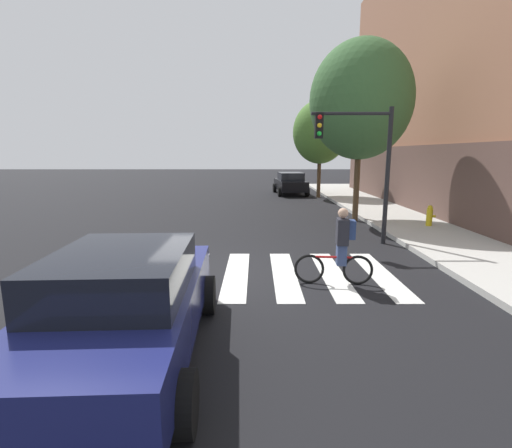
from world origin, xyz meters
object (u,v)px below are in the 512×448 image
Objects in this scene: cyclist at (342,247)px; street_tree_near at (362,100)px; sedan_near at (128,304)px; traffic_light_near at (363,152)px; street_tree_mid at (322,132)px; fire_hydrant at (431,216)px; manhole_cover at (149,326)px; sedan_mid at (292,183)px.

street_tree_near is at bearing 72.95° from cyclist.
sedan_near is at bearing -139.54° from cyclist.
sedan_near is 2.74× the size of cyclist.
street_tree_mid reaches higher than traffic_light_near.
fire_hydrant is at bearing 47.45° from sedan_near.
traffic_light_near is at bearing -103.65° from street_tree_near.
cyclist is at bearing 40.46° from sedan_near.
street_tree_mid is (2.26, 16.45, 3.31)m from cyclist.
sedan_near is 13.05m from street_tree_near.
manhole_cover is 0.14× the size of sedan_near.
manhole_cover is at bearing 93.15° from sedan_near.
cyclist is 16.93m from street_tree_mid.
traffic_light_near is 4.60m from fire_hydrant.
street_tree_mid reaches higher than manhole_cover.
sedan_near is 6.00× the size of fire_hydrant.
sedan_near is at bearing -118.79° from street_tree_near.
cyclist reaches higher than manhole_cover.
traffic_light_near is (0.82, -14.63, 2.07)m from sedan_mid.
cyclist reaches higher than sedan_near.
street_tree_mid is at bearing 72.32° from manhole_cover.
sedan_mid is 0.62× the size of street_tree_near.
fire_hydrant reaches higher than manhole_cover.
manhole_cover is 12.54m from street_tree_near.
sedan_mid is at bearing 88.16° from cyclist.
sedan_mid is 11.49m from street_tree_near.
sedan_near is 0.76× the size of street_tree_mid.
manhole_cover is at bearing -136.19° from fire_hydrant.
cyclist reaches higher than sedan_mid.
cyclist is 7.59m from fire_hydrant.
cyclist is (-0.59, -18.38, 0.06)m from sedan_mid.
traffic_light_near is at bearing 48.90° from manhole_cover.
street_tree_near is (2.40, 7.81, 4.08)m from cyclist.
street_tree_near reaches higher than traffic_light_near.
street_tree_mid is (5.89, 18.47, 4.15)m from manhole_cover.
manhole_cover is 19.83m from street_tree_mid.
cyclist is 4.48m from traffic_light_near.
street_tree_near reaches higher than sedan_near.
traffic_light_near is at bearing -86.79° from sedan_mid.
fire_hydrant is (4.11, -12.42, -0.26)m from sedan_mid.
manhole_cover is at bearing -101.67° from sedan_mid.
cyclist is 9.13m from street_tree_near.
sedan_near reaches higher than manhole_cover.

